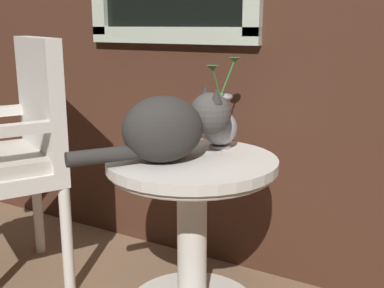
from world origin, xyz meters
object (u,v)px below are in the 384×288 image
Objects in this scene: cat at (170,127)px; wicker_side_table at (192,210)px; wicker_chair at (11,148)px; pewter_vase_with_ivy at (220,123)px.

wicker_side_table is at bearing 53.49° from cat.
wicker_chair is 1.98× the size of cat.
wicker_chair is at bearing -167.80° from wicker_side_table.
cat is (-0.05, -0.06, 0.31)m from wicker_side_table.
wicker_side_table is 0.60× the size of wicker_chair.
cat is 1.51× the size of pewter_vase_with_ivy.
wicker_chair is 2.99× the size of pewter_vase_with_ivy.
pewter_vase_with_ivy is at bearing 74.57° from cat.
wicker_chair is at bearing -156.16° from pewter_vase_with_ivy.
cat reaches higher than wicker_side_table.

